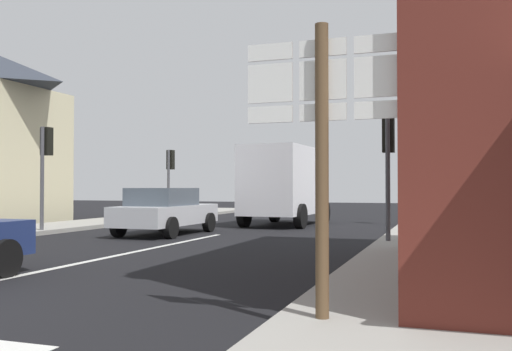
{
  "coord_description": "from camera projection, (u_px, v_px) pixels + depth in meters",
  "views": [
    {
      "loc": [
        6.83,
        -4.27,
        1.49
      ],
      "look_at": [
        1.47,
        11.38,
        1.84
      ],
      "focal_mm": 39.41,
      "sensor_mm": 36.0,
      "label": 1
    }
  ],
  "objects": [
    {
      "name": "traffic_light_near_left",
      "position": [
        45.0,
        155.0,
        17.99
      ],
      "size": [
        0.3,
        0.49,
        3.42
      ],
      "color": "#47474C",
      "rests_on": "ground"
    },
    {
      "name": "lane_centre_stripe",
      "position": [
        108.0,
        257.0,
        11.9
      ],
      "size": [
        0.16,
        12.0,
        0.01
      ],
      "primitive_type": "cube",
      "color": "silver",
      "rests_on": "ground"
    },
    {
      "name": "traffic_light_far_left",
      "position": [
        170.0,
        168.0,
        26.05
      ],
      "size": [
        0.3,
        0.49,
        3.22
      ],
      "color": "#47474C",
      "rests_on": "ground"
    },
    {
      "name": "traffic_light_near_right",
      "position": [
        388.0,
        151.0,
        14.37
      ],
      "size": [
        0.3,
        0.49,
        3.28
      ],
      "color": "#47474C",
      "rests_on": "ground"
    },
    {
      "name": "route_sign_post",
      "position": [
        322.0,
        138.0,
        5.85
      ],
      "size": [
        1.66,
        0.14,
        3.2
      ],
      "color": "brown",
      "rests_on": "ground"
    },
    {
      "name": "sidewalk_right",
      "position": [
        428.0,
        255.0,
        11.71
      ],
      "size": [
        2.68,
        44.0,
        0.14
      ],
      "primitive_type": "cube",
      "color": "gray",
      "rests_on": "ground"
    },
    {
      "name": "ground_plane",
      "position": [
        190.0,
        241.0,
        15.68
      ],
      "size": [
        80.0,
        80.0,
        0.0
      ],
      "primitive_type": "plane",
      "color": "black"
    },
    {
      "name": "traffic_light_far_right",
      "position": [
        409.0,
        157.0,
        21.91
      ],
      "size": [
        0.3,
        0.49,
        3.63
      ],
      "color": "#47474C",
      "rests_on": "ground"
    },
    {
      "name": "sedan_far",
      "position": [
        165.0,
        210.0,
        17.73
      ],
      "size": [
        1.99,
        4.21,
        1.47
      ],
      "color": "#B7BABF",
      "rests_on": "ground"
    },
    {
      "name": "delivery_truck",
      "position": [
        285.0,
        183.0,
        22.01
      ],
      "size": [
        2.67,
        5.09,
        3.05
      ],
      "color": "silver",
      "rests_on": "ground"
    }
  ]
}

